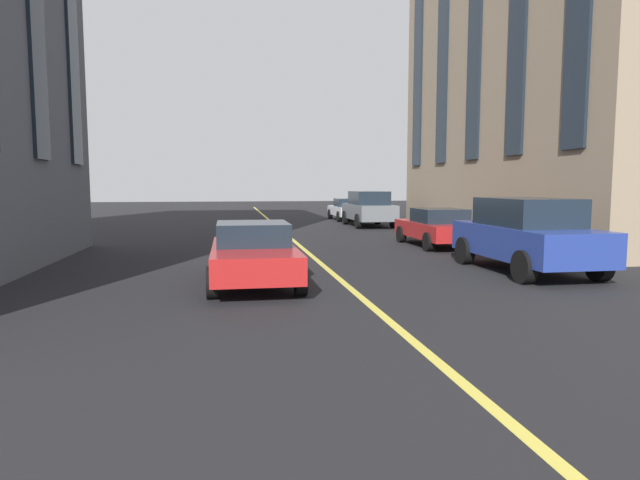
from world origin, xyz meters
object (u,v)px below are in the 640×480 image
Objects in this scene: car_blue_trailing at (526,234)px; car_grey_parked_b at (369,208)px; car_white_oncoming at (348,209)px; car_red_near at (253,253)px; car_red_far at (437,227)px.

car_blue_trailing and car_grey_parked_b have the same top height.
car_grey_parked_b reaches higher than car_white_oncoming.
car_white_oncoming is 0.94× the size of car_grey_parked_b.
car_red_far is (6.47, -6.92, 0.00)m from car_red_near.
car_blue_trailing is at bearing 180.00° from car_grey_parked_b.
car_blue_trailing is 6.94m from car_red_near.
car_white_oncoming and car_red_near have the same top height.
car_grey_parked_b is 17.66m from car_red_near.
car_white_oncoming is at bearing -0.00° from car_blue_trailing.
car_red_far is (5.94, -0.00, -0.27)m from car_blue_trailing.
car_blue_trailing is 5.95m from car_red_far.
car_red_near is at bearing 156.93° from car_grey_parked_b.
car_blue_trailing is 1.07× the size of car_white_oncoming.
car_red_near is 1.00× the size of car_red_far.
car_white_oncoming is (20.84, -0.00, -0.27)m from car_blue_trailing.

